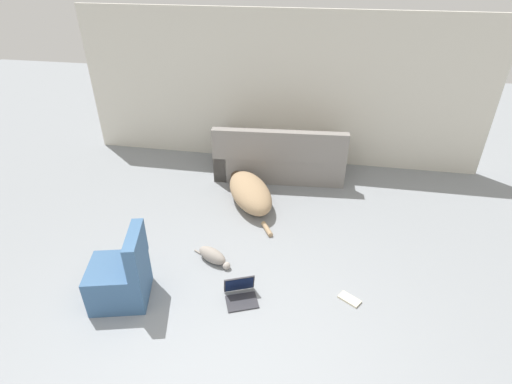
# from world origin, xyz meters

# --- Properties ---
(wall_back) EXTENTS (6.57, 0.06, 2.44)m
(wall_back) POSITION_xyz_m (0.00, 4.39, 1.22)
(wall_back) COLOR beige
(wall_back) RESTS_ON ground_plane
(couch) EXTENTS (2.09, 0.99, 0.88)m
(couch) POSITION_xyz_m (0.11, 3.81, 0.28)
(couch) COLOR gray
(couch) RESTS_ON ground_plane
(dog) EXTENTS (1.00, 1.43, 0.38)m
(dog) POSITION_xyz_m (-0.21, 2.88, 0.19)
(dog) COLOR #A38460
(dog) RESTS_ON ground_plane
(cat) EXTENTS (0.53, 0.33, 0.17)m
(cat) POSITION_xyz_m (-0.39, 1.54, 0.08)
(cat) COLOR gray
(cat) RESTS_ON ground_plane
(laptop_open) EXTENTS (0.42, 0.40, 0.24)m
(laptop_open) POSITION_xyz_m (0.05, 1.05, 0.08)
(laptop_open) COLOR #2D2D33
(laptop_open) RESTS_ON ground_plane
(book_cream) EXTENTS (0.26, 0.22, 0.02)m
(book_cream) POSITION_xyz_m (1.19, 1.21, 0.01)
(book_cream) COLOR beige
(book_cream) RESTS_ON ground_plane
(side_chair) EXTENTS (0.69, 0.66, 0.83)m
(side_chair) POSITION_xyz_m (-1.16, 0.83, 0.28)
(side_chair) COLOR #385B84
(side_chair) RESTS_ON ground_plane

